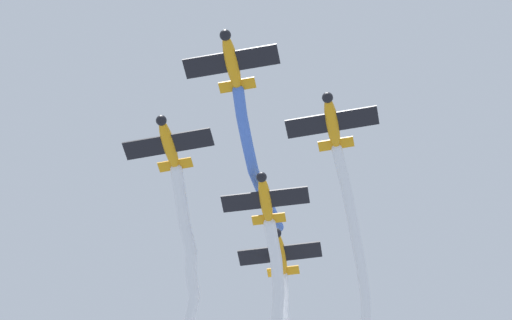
{
  "coord_description": "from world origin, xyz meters",
  "views": [
    {
      "loc": [
        38.82,
        5.25,
        2.81
      ],
      "look_at": [
        -2.34,
        2.56,
        60.71
      ],
      "focal_mm": 71.38,
      "sensor_mm": 36.0,
      "label": 1
    }
  ],
  "objects_px": {
    "airplane_lead": "(231,61)",
    "airplane_slot": "(265,199)",
    "airplane_right_wing": "(168,143)",
    "airplane_trail": "(280,253)",
    "airplane_left_wing": "(332,122)"
  },
  "relations": [
    {
      "from": "airplane_lead",
      "to": "airplane_slot",
      "type": "bearing_deg",
      "value": 179.34
    },
    {
      "from": "airplane_right_wing",
      "to": "airplane_trail",
      "type": "xyz_separation_m",
      "value": [
        -10.58,
        7.22,
        0.1
      ]
    },
    {
      "from": "airplane_slot",
      "to": "airplane_trail",
      "type": "relative_size",
      "value": 1.0
    },
    {
      "from": "airplane_lead",
      "to": "airplane_slot",
      "type": "relative_size",
      "value": 1.01
    },
    {
      "from": "airplane_slot",
      "to": "airplane_trail",
      "type": "height_order",
      "value": "airplane_trail"
    },
    {
      "from": "airplane_left_wing",
      "to": "airplane_trail",
      "type": "height_order",
      "value": "airplane_trail"
    },
    {
      "from": "airplane_trail",
      "to": "airplane_lead",
      "type": "bearing_deg",
      "value": -2.95
    },
    {
      "from": "airplane_left_wing",
      "to": "airplane_trail",
      "type": "relative_size",
      "value": 1.01
    },
    {
      "from": "airplane_lead",
      "to": "airplane_trail",
      "type": "relative_size",
      "value": 1.01
    },
    {
      "from": "airplane_slot",
      "to": "airplane_lead",
      "type": "bearing_deg",
      "value": -3.38
    },
    {
      "from": "airplane_lead",
      "to": "airplane_slot",
      "type": "distance_m",
      "value": 11.46
    },
    {
      "from": "airplane_left_wing",
      "to": "airplane_right_wing",
      "type": "height_order",
      "value": "airplane_right_wing"
    },
    {
      "from": "airplane_left_wing",
      "to": "airplane_slot",
      "type": "bearing_deg",
      "value": -135.37
    },
    {
      "from": "airplane_lead",
      "to": "airplane_slot",
      "type": "xyz_separation_m",
      "value": [
        -11.35,
        1.54,
        -0.2
      ]
    },
    {
      "from": "airplane_right_wing",
      "to": "airplane_slot",
      "type": "distance_m",
      "value": 8.12
    }
  ]
}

